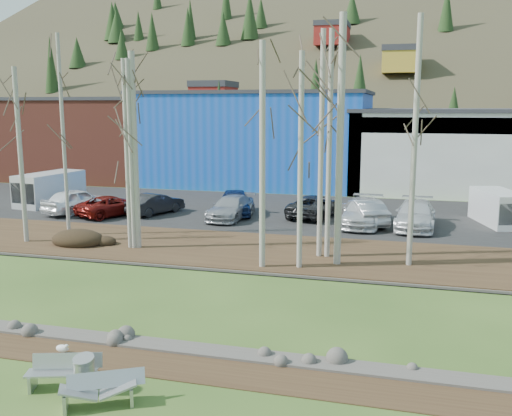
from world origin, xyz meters
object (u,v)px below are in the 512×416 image
(car_8, at_px, (415,215))
(van_white, at_px, (500,208))
(car_0, at_px, (77,201))
(car_6, at_px, (315,206))
(car_1, at_px, (155,204))
(car_4, at_px, (235,202))
(car_5, at_px, (364,212))
(car_2, at_px, (112,206))
(litter_bin, at_px, (85,376))
(car_7, at_px, (363,212))
(bench_damaged, at_px, (101,389))
(seagull, at_px, (63,348))
(bench_intact, at_px, (64,372))
(van_grey, at_px, (48,189))
(car_3, at_px, (231,208))

(car_8, distance_m, van_white, 5.32)
(car_0, distance_m, car_6, 15.50)
(car_1, xyz_separation_m, van_white, (20.99, 2.22, 0.30))
(van_white, bearing_deg, car_4, 168.36)
(car_4, xyz_separation_m, car_6, (5.15, 0.44, -0.09))
(car_1, bearing_deg, car_5, -158.82)
(car_0, bearing_deg, car_5, -159.07)
(car_5, xyz_separation_m, car_6, (-3.11, 1.53, -0.06))
(car_1, xyz_separation_m, car_2, (-2.46, -1.25, -0.04))
(car_2, distance_m, car_5, 15.78)
(car_1, height_order, car_5, car_5)
(car_2, bearing_deg, car_0, 18.31)
(litter_bin, bearing_deg, car_7, 76.69)
(litter_bin, relative_size, car_0, 0.18)
(car_5, height_order, car_8, car_8)
(bench_damaged, height_order, car_4, car_4)
(car_5, xyz_separation_m, car_7, (-0.02, -0.25, 0.02))
(seagull, relative_size, van_white, 0.10)
(bench_intact, bearing_deg, car_2, 98.40)
(car_5, xyz_separation_m, van_grey, (-22.08, 1.09, 0.36))
(seagull, bearing_deg, van_grey, 137.37)
(car_2, height_order, car_5, car_5)
(van_grey, bearing_deg, van_white, 9.98)
(car_0, xyz_separation_m, car_3, (10.32, 0.70, -0.11))
(car_8, bearing_deg, van_grey, 179.76)
(car_4, xyz_separation_m, van_white, (15.99, 0.98, 0.19))
(van_grey, bearing_deg, litter_bin, -45.47)
(bench_damaged, xyz_separation_m, car_1, (-8.83, 22.14, 0.41))
(car_8, bearing_deg, car_5, 177.96)
(car_1, bearing_deg, car_8, -159.83)
(litter_bin, bearing_deg, seagull, 135.44)
(litter_bin, bearing_deg, car_3, 97.77)
(car_3, relative_size, car_7, 0.90)
(car_2, bearing_deg, litter_bin, 141.60)
(car_4, distance_m, van_white, 16.02)
(van_grey, bearing_deg, car_3, 1.92)
(car_0, bearing_deg, car_3, -158.69)
(car_1, distance_m, car_3, 5.21)
(car_5, bearing_deg, van_white, 170.68)
(car_2, bearing_deg, bench_damaged, 142.62)
(bench_damaged, relative_size, car_6, 0.37)
(bench_damaged, relative_size, car_5, 0.41)
(bench_intact, height_order, car_0, car_0)
(car_4, relative_size, van_white, 0.96)
(car_1, bearing_deg, van_grey, 12.44)
(bench_damaged, relative_size, car_7, 0.35)
(bench_damaged, bearing_deg, car_7, 50.25)
(van_white, height_order, van_grey, van_grey)
(car_2, distance_m, van_white, 23.71)
(litter_bin, height_order, van_white, van_white)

